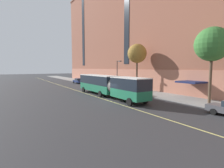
% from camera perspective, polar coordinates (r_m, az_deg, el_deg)
% --- Properties ---
extents(ground_plane, '(260.00, 260.00, 0.00)m').
position_cam_1_polar(ground_plane, '(25.38, 0.41, -5.43)').
color(ground_plane, '#303033').
extents(sidewalk, '(5.54, 160.00, 0.15)m').
position_cam_1_polar(sidewalk, '(33.45, 11.68, -2.81)').
color(sidewalk, gray).
rests_on(sidewalk, ground).
extents(apartment_facade, '(15.20, 110.00, 33.45)m').
position_cam_1_polar(apartment_facade, '(39.72, 25.49, 22.34)').
color(apartment_facade, '#935642').
rests_on(apartment_facade, ground).
extents(city_bus, '(3.00, 17.86, 3.45)m').
position_cam_1_polar(city_bus, '(28.59, -1.41, -0.16)').
color(city_bus, '#1E704C').
rests_on(city_bus, ground).
extents(parked_car_black_0, '(2.02, 4.47, 1.56)m').
position_cam_1_polar(parked_car_black_0, '(30.23, 7.01, -2.25)').
color(parked_car_black_0, black).
rests_on(parked_car_black_0, ground).
extents(parked_car_green_1, '(2.09, 4.44, 1.56)m').
position_cam_1_polar(parked_car_green_1, '(45.35, -6.97, 0.25)').
color(parked_car_green_1, '#23603D').
rests_on(parked_car_green_1, ground).
extents(parked_car_black_4, '(2.05, 4.39, 1.56)m').
position_cam_1_polar(parked_car_black_4, '(36.79, -0.36, -0.87)').
color(parked_car_black_4, black).
rests_on(parked_car_black_4, ground).
extents(parked_car_navy_5, '(2.10, 4.61, 1.56)m').
position_cam_1_polar(parked_car_navy_5, '(54.28, -10.99, 1.01)').
color(parked_car_navy_5, navy).
rests_on(parked_car_navy_5, ground).
extents(street_tree_near_corner, '(4.33, 4.33, 9.73)m').
position_cam_1_polar(street_tree_near_corner, '(26.07, 29.88, 11.11)').
color(street_tree_near_corner, brown).
rests_on(street_tree_near_corner, sidewalk).
extents(street_tree_mid_block, '(3.81, 3.81, 9.36)m').
position_cam_1_polar(street_tree_mid_block, '(35.76, 8.19, 9.76)').
color(street_tree_mid_block, brown).
rests_on(street_tree_mid_block, sidewalk).
extents(street_lamp, '(0.36, 1.48, 6.11)m').
position_cam_1_polar(street_lamp, '(37.40, 1.89, 4.10)').
color(street_lamp, '#2D2D30').
rests_on(street_lamp, sidewalk).
extents(lane_centerline, '(0.16, 140.00, 0.01)m').
position_cam_1_polar(lane_centerline, '(27.64, -3.99, -4.55)').
color(lane_centerline, '#E0D66B').
rests_on(lane_centerline, ground).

